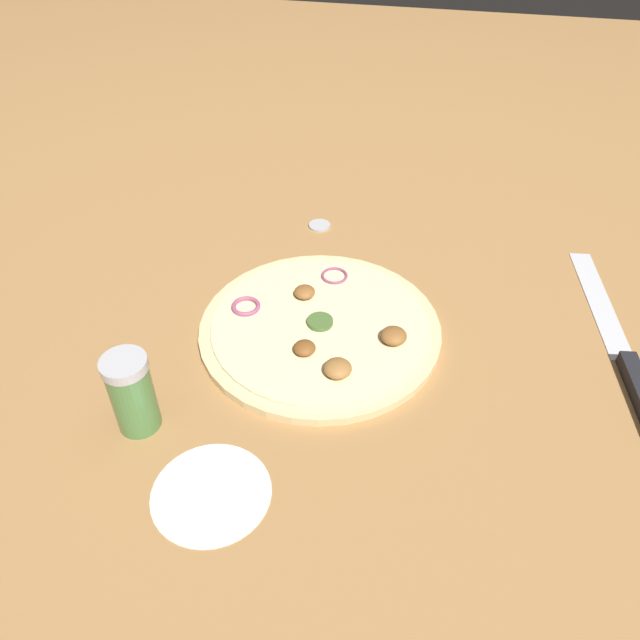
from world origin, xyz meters
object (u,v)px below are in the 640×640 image
pizza (320,328)px  knife (629,367)px  spice_jar (132,393)px  loose_cap (320,224)px

pizza → knife: (0.01, -0.38, -0.00)m
pizza → spice_jar: spice_jar is taller
pizza → knife: 0.38m
spice_jar → loose_cap: 0.45m
spice_jar → loose_cap: spice_jar is taller
knife → spice_jar: spice_jar is taller
knife → loose_cap: (0.24, 0.43, -0.00)m
loose_cap → pizza: bearing=-168.1°
knife → loose_cap: 0.49m
spice_jar → pizza: bearing=-41.8°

